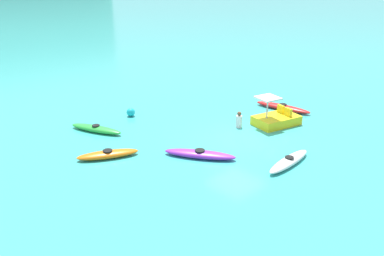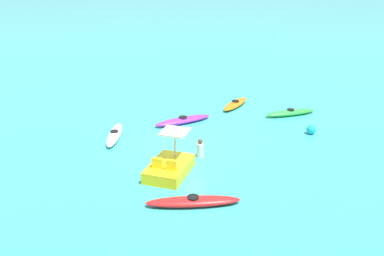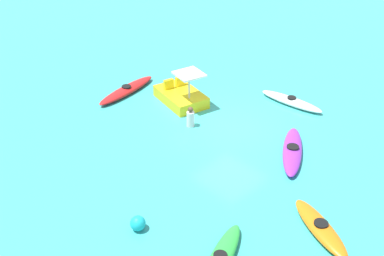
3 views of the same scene
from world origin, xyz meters
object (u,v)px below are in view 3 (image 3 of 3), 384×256
Objects in this scene: kayak_white at (291,101)px; pedal_boat_yellow at (181,95)px; person_near_shore at (191,118)px; buoy_cyan at (138,223)px; kayak_red at (127,90)px; kayak_purple at (292,151)px; kayak_orange at (320,228)px.

kayak_white is 4.86m from pedal_boat_yellow.
person_near_shore is at bearing 67.41° from kayak_white.
buoy_cyan is 6.31m from person_near_shore.
kayak_red is 1.13× the size of kayak_purple.
kayak_orange is at bearing 172.18° from kayak_red.
pedal_boat_yellow is (3.59, 3.27, 0.17)m from kayak_white.
pedal_boat_yellow is (5.91, 0.09, 0.17)m from kayak_purple.
buoy_cyan is (-7.34, 5.39, 0.08)m from kayak_red.
kayak_orange is at bearing 131.66° from kayak_white.
person_near_shore is (3.21, -5.43, 0.15)m from buoy_cyan.
kayak_white is at bearing -112.59° from person_near_shore.
kayak_red is at bearing 36.78° from kayak_white.
buoy_cyan is at bearing 127.02° from pedal_boat_yellow.
kayak_white is 3.94m from kayak_purple.
kayak_red and kayak_white have the same top height.
kayak_orange is at bearing 167.51° from person_near_shore.
pedal_boat_yellow is at bearing -17.06° from kayak_orange.
kayak_white is at bearing -48.34° from kayak_orange.
kayak_purple is at bearing -179.15° from pedal_boat_yellow.
kayak_red is 7.45m from kayak_white.
person_near_shore is (-4.13, -0.04, 0.22)m from kayak_red.
kayak_white is at bearing -82.08° from buoy_cyan.
pedal_boat_yellow reaches higher than buoy_cyan.
buoy_cyan is (3.98, 3.84, 0.08)m from kayak_orange.
kayak_purple is 4.34m from person_near_shore.
pedal_boat_yellow reaches higher than person_near_shore.
kayak_red is 2.66m from pedal_boat_yellow.
kayak_red and kayak_purple have the same top height.
kayak_purple is 5.91m from pedal_boat_yellow.
pedal_boat_yellow is (-2.38, -1.19, 0.17)m from kayak_red.
kayak_orange is 9.36m from pedal_boat_yellow.
kayak_orange is 7.37m from person_near_shore.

